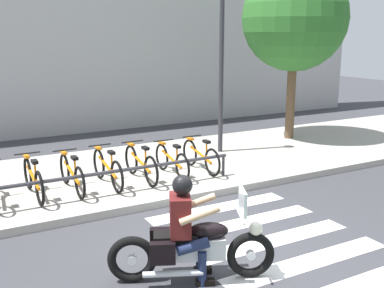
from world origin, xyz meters
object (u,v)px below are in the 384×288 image
at_px(tree_near_rack, 295,19).
at_px(bicycle_1, 33,179).
at_px(rider, 187,221).
at_px(bicycle_3, 107,169).
at_px(street_lamp, 221,51).
at_px(motorcycle, 193,247).
at_px(bicycle_6, 201,156).
at_px(bicycle_4, 141,164).
at_px(bike_rack, 117,172).
at_px(bicycle_5, 172,160).
at_px(bicycle_2, 72,174).

bearing_deg(tree_near_rack, bicycle_1, -167.47).
distance_m(rider, bicycle_3, 3.84).
distance_m(street_lamp, tree_near_rack, 2.82).
relative_size(motorcycle, bicycle_6, 1.27).
xyz_separation_m(bicycle_4, bike_rack, (-0.72, -0.55, 0.07)).
xyz_separation_m(motorcycle, bicycle_3, (0.16, 3.85, 0.05)).
distance_m(motorcycle, street_lamp, 6.71).
bearing_deg(bike_rack, rider, -94.00).
height_order(bicycle_5, bicycle_6, bicycle_6).
height_order(bicycle_2, street_lamp, street_lamp).
bearing_deg(motorcycle, bicycle_6, 58.86).
bearing_deg(rider, bicycle_6, 57.88).
xyz_separation_m(bicycle_6, tree_near_rack, (3.99, 1.69, 3.08)).
bearing_deg(rider, motorcycle, -26.81).
distance_m(motorcycle, bicycle_5, 4.17).
bearing_deg(bicycle_6, bicycle_4, -179.99).
height_order(bicycle_1, bicycle_2, bicycle_1).
bearing_deg(motorcycle, rider, 153.19).
distance_m(bicycle_3, bicycle_4, 0.72).
bearing_deg(bicycle_3, tree_near_rack, 15.34).
distance_m(bicycle_4, bicycle_6, 1.45).
xyz_separation_m(motorcycle, rider, (-0.07, 0.04, 0.37)).
bearing_deg(bicycle_1, tree_near_rack, 12.53).
height_order(bicycle_1, bicycle_6, bicycle_1).
distance_m(bicycle_1, bike_rack, 1.55).
xyz_separation_m(bicycle_5, bicycle_6, (0.72, -0.00, 0.01)).
distance_m(bicycle_4, bike_rack, 0.91).
distance_m(bicycle_4, street_lamp, 3.79).
height_order(rider, bicycle_4, rider).
height_order(bicycle_1, tree_near_rack, tree_near_rack).
height_order(rider, bicycle_1, rider).
distance_m(bicycle_5, bike_rack, 1.55).
bearing_deg(bicycle_2, rider, -82.61).
xyz_separation_m(rider, bicycle_4, (0.95, 3.82, -0.32)).
relative_size(bicycle_2, bicycle_3, 0.99).
xyz_separation_m(bicycle_3, street_lamp, (3.50, 1.29, 2.23)).
bearing_deg(bicycle_3, bicycle_6, 0.01).
bearing_deg(bicycle_4, bicycle_2, 179.98).
bearing_deg(bicycle_1, rider, -72.31).
relative_size(bicycle_3, bicycle_5, 1.09).
relative_size(rider, street_lamp, 0.32).
xyz_separation_m(bicycle_4, street_lamp, (2.78, 1.29, 2.23)).
bearing_deg(motorcycle, tree_near_rack, 41.25).
distance_m(bicycle_1, bicycle_3, 1.45).
xyz_separation_m(bicycle_1, bicycle_2, (0.72, 0.00, -0.01)).
relative_size(bicycle_2, bike_rack, 0.34).
bearing_deg(bicycle_1, bicycle_6, 0.01).
bearing_deg(motorcycle, bicycle_2, 98.33).
xyz_separation_m(bicycle_5, tree_near_rack, (4.71, 1.69, 3.08)).
height_order(bike_rack, street_lamp, street_lamp).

